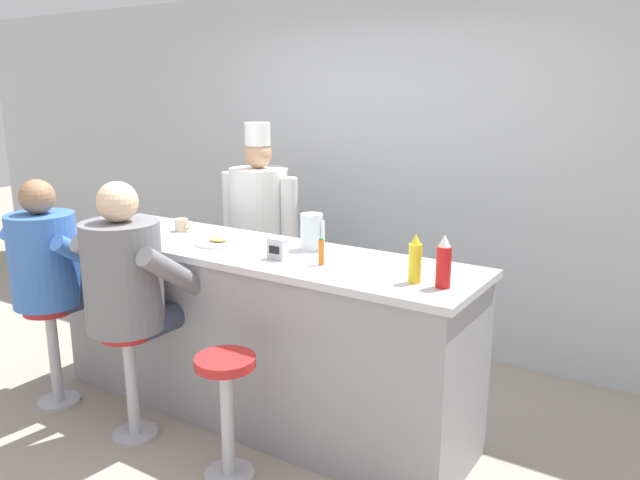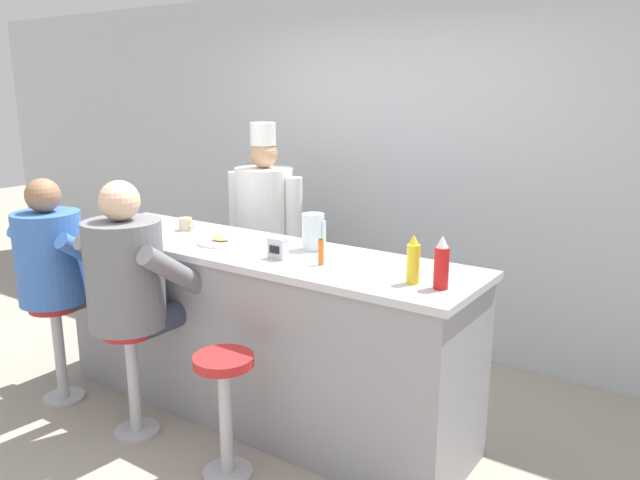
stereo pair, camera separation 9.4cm
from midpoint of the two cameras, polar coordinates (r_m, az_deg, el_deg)
ground_plane at (r=3.80m, az=-8.44°, el=-17.28°), size 20.00×20.00×0.00m
wall_back at (r=4.86m, az=6.53°, el=6.53°), size 10.00×0.06×2.70m
diner_counter at (r=3.80m, az=-5.10°, el=-8.34°), size 2.71×0.70×1.05m
ketchup_bottle_red at (r=2.92m, az=11.96°, el=-2.16°), size 0.07×0.07×0.25m
mustard_bottle_yellow at (r=2.98m, az=9.42°, el=-1.87°), size 0.06×0.06×0.24m
hot_sauce_bottle_orange at (r=3.26m, az=0.92°, el=-1.10°), size 0.03×0.03×0.14m
water_pitcher_clear at (r=3.56m, az=0.12°, el=0.77°), size 0.15×0.13×0.21m
breakfast_plate at (r=3.76m, az=-8.36°, el=-0.11°), size 0.27×0.27×0.05m
cereal_bowl at (r=4.31m, az=-15.66°, el=1.52°), size 0.15×0.15×0.06m
coffee_mug_white at (r=4.01m, az=-16.45°, el=0.76°), size 0.12×0.08×0.08m
coffee_mug_tan at (r=4.15m, az=-11.52°, el=1.44°), size 0.13×0.09×0.08m
napkin_dispenser_chrome at (r=3.38m, az=-3.07°, el=-0.78°), size 0.11×0.06×0.11m
diner_seated_blue at (r=4.16m, az=-22.46°, el=-1.95°), size 0.61×0.60×1.43m
diner_seated_grey at (r=3.59m, az=-16.17°, el=-3.47°), size 0.64×0.63×1.48m
empty_stool_round at (r=3.26m, az=-7.86°, el=-13.96°), size 0.30×0.30×0.66m
cook_in_whites_near at (r=4.65m, az=-4.48°, el=1.14°), size 0.67×0.43×1.71m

